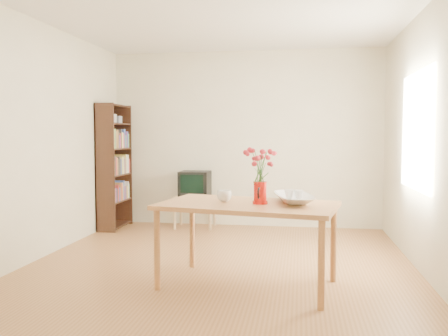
% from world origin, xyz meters
% --- Properties ---
extents(room, '(4.50, 4.50, 4.50)m').
position_xyz_m(room, '(0.03, 0.00, 1.30)').
color(room, brown).
rests_on(room, ground).
extents(table, '(1.68, 1.15, 0.75)m').
position_xyz_m(table, '(0.36, -0.59, 0.68)').
color(table, '#975F34').
rests_on(table, ground).
extents(tv_stand, '(0.60, 0.45, 0.46)m').
position_xyz_m(tv_stand, '(-0.70, 1.97, 0.39)').
color(tv_stand, tan).
rests_on(tv_stand, ground).
extents(bookshelf, '(0.28, 0.70, 1.80)m').
position_xyz_m(bookshelf, '(-1.85, 1.75, 0.84)').
color(bookshelf, black).
rests_on(bookshelf, ground).
extents(pitcher, '(0.13, 0.21, 0.20)m').
position_xyz_m(pitcher, '(0.47, -0.60, 0.84)').
color(pitcher, red).
rests_on(pitcher, table).
extents(flowers, '(0.23, 0.23, 0.32)m').
position_xyz_m(flowers, '(0.47, -0.61, 1.10)').
color(flowers, '#C62E3E').
rests_on(flowers, pitcher).
extents(mug, '(0.15, 0.15, 0.10)m').
position_xyz_m(mug, '(0.14, -0.52, 0.80)').
color(mug, white).
rests_on(mug, table).
extents(bowl, '(0.55, 0.55, 0.44)m').
position_xyz_m(bowl, '(0.76, -0.47, 0.97)').
color(bowl, white).
rests_on(bowl, table).
extents(teacup_a, '(0.10, 0.10, 0.07)m').
position_xyz_m(teacup_a, '(0.72, -0.47, 0.93)').
color(teacup_a, white).
rests_on(teacup_a, bowl).
extents(teacup_b, '(0.08, 0.08, 0.07)m').
position_xyz_m(teacup_b, '(0.81, -0.45, 0.92)').
color(teacup_b, white).
rests_on(teacup_b, bowl).
extents(television, '(0.43, 0.40, 0.37)m').
position_xyz_m(television, '(-0.70, 1.98, 0.65)').
color(television, black).
rests_on(television, tv_stand).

